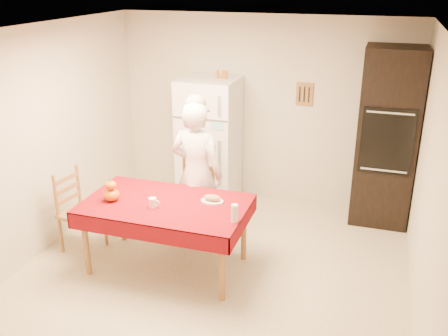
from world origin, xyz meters
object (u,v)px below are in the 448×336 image
at_px(refrigerator, 209,141).
at_px(chair_left, 76,208).
at_px(pumpkin_lower, 111,195).
at_px(coffee_mug, 153,203).
at_px(seated_woman, 197,174).
at_px(oven_cabinet, 387,138).
at_px(wine_glass, 235,213).
at_px(bread_plate, 212,201).
at_px(chair_far, 196,197).
at_px(dining_table, 166,209).

height_order(refrigerator, chair_left, refrigerator).
relative_size(refrigerator, pumpkin_lower, 9.92).
distance_m(chair_left, coffee_mug, 1.12).
bearing_deg(seated_woman, pumpkin_lower, 54.09).
height_order(refrigerator, oven_cabinet, oven_cabinet).
xyz_separation_m(wine_glass, bread_plate, (-0.34, 0.34, -0.08)).
bearing_deg(oven_cabinet, chair_far, -151.70).
bearing_deg(coffee_mug, seated_woman, 75.99).
distance_m(chair_far, bread_plate, 0.75).
bearing_deg(dining_table, oven_cabinet, 41.12).
height_order(oven_cabinet, bread_plate, oven_cabinet).
bearing_deg(chair_far, coffee_mug, -101.36).
height_order(dining_table, chair_left, chair_left).
relative_size(seated_woman, bread_plate, 7.13).
relative_size(dining_table, pumpkin_lower, 9.92).
bearing_deg(seated_woman, bread_plate, 132.19).
xyz_separation_m(oven_cabinet, chair_far, (-2.07, -1.12, -0.59)).
xyz_separation_m(dining_table, chair_far, (0.06, 0.74, -0.18)).
bearing_deg(dining_table, coffee_mug, -121.82).
distance_m(dining_table, chair_left, 1.15).
bearing_deg(pumpkin_lower, chair_far, 54.41).
bearing_deg(pumpkin_lower, coffee_mug, -1.72).
relative_size(oven_cabinet, seated_woman, 1.29).
height_order(seated_woman, wine_glass, seated_woman).
bearing_deg(seated_woman, chair_far, -56.99).
xyz_separation_m(chair_left, seated_woman, (1.25, 0.57, 0.35)).
relative_size(seated_woman, coffee_mug, 17.12).
xyz_separation_m(seated_woman, coffee_mug, (-0.19, -0.76, -0.04)).
height_order(pumpkin_lower, wine_glass, wine_glass).
xyz_separation_m(oven_cabinet, pumpkin_lower, (-2.69, -1.97, -0.27)).
height_order(dining_table, coffee_mug, coffee_mug).
height_order(refrigerator, seated_woman, seated_woman).
distance_m(refrigerator, chair_left, 2.03).
bearing_deg(dining_table, wine_glass, -12.33).
relative_size(oven_cabinet, wine_glass, 12.50).
bearing_deg(chair_left, bread_plate, -77.64).
bearing_deg(chair_far, bread_plate, -57.74).
distance_m(chair_far, wine_glass, 1.23).
bearing_deg(seated_woman, oven_cabinet, -142.95).
height_order(refrigerator, bread_plate, refrigerator).
bearing_deg(pumpkin_lower, bread_plate, 15.53).
height_order(oven_cabinet, pumpkin_lower, oven_cabinet).
bearing_deg(chair_far, pumpkin_lower, -128.12).
distance_m(chair_left, seated_woman, 1.41).
distance_m(dining_table, chair_far, 0.77).
distance_m(refrigerator, oven_cabinet, 2.29).
xyz_separation_m(refrigerator, oven_cabinet, (2.28, 0.05, 0.25)).
bearing_deg(oven_cabinet, wine_glass, -123.18).
xyz_separation_m(chair_far, bread_plate, (0.40, -0.58, 0.26)).
bearing_deg(oven_cabinet, refrigerator, -178.82).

